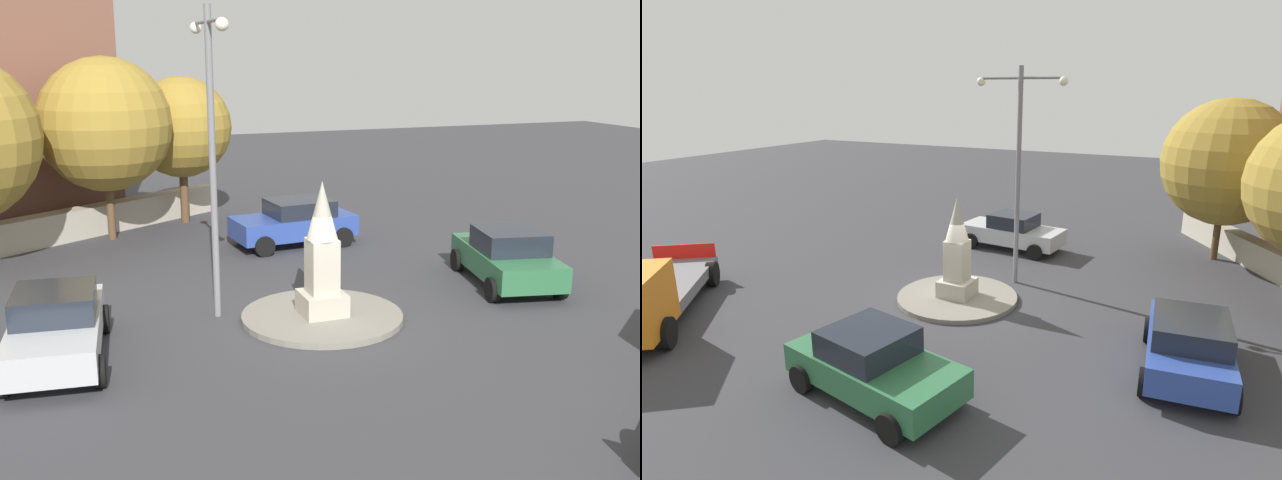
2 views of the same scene
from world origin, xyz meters
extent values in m
plane|color=#38383D|center=(0.00, 0.00, 0.00)|extent=(80.00, 80.00, 0.00)
cylinder|color=gray|center=(0.00, 0.00, 0.07)|extent=(3.82, 3.82, 0.14)
cube|color=#B2AA99|center=(0.00, 0.00, 0.40)|extent=(1.02, 1.02, 0.53)
cube|color=#B2AA99|center=(0.00, 0.00, 1.31)|extent=(0.66, 0.66, 1.29)
cone|color=#B2AA99|center=(0.00, 0.00, 2.64)|extent=(0.73, 0.73, 1.36)
cylinder|color=slate|center=(1.09, 2.26, 3.58)|extent=(0.16, 0.16, 7.16)
cylinder|color=slate|center=(0.41, 2.26, 6.78)|extent=(1.37, 0.08, 0.08)
cylinder|color=slate|center=(1.78, 2.26, 6.78)|extent=(1.37, 0.08, 0.08)
sphere|color=#F2EACC|center=(-0.27, 2.26, 6.68)|extent=(0.28, 0.28, 0.28)
sphere|color=#F2EACC|center=(2.46, 2.26, 6.68)|extent=(0.28, 0.28, 0.28)
cube|color=#2D6B42|center=(0.90, -5.65, 0.65)|extent=(4.30, 2.60, 0.65)
cube|color=#1E232D|center=(0.74, -5.61, 1.26)|extent=(2.00, 1.98, 0.58)
cylinder|color=black|center=(2.46, -5.06, 0.32)|extent=(0.67, 0.35, 0.64)
cylinder|color=black|center=(2.08, -6.82, 0.32)|extent=(0.67, 0.35, 0.64)
cylinder|color=black|center=(-0.29, -4.47, 0.32)|extent=(0.67, 0.35, 0.64)
cylinder|color=black|center=(-0.66, -6.23, 0.32)|extent=(0.67, 0.35, 0.64)
cube|color=#B7BABF|center=(-0.46, 5.91, 0.64)|extent=(4.33, 2.15, 0.63)
cube|color=#1E232D|center=(-0.40, 5.90, 1.23)|extent=(1.88, 1.76, 0.55)
cylinder|color=black|center=(-2.01, 5.21, 0.32)|extent=(0.66, 0.29, 0.64)
cylinder|color=black|center=(-1.82, 6.92, 0.32)|extent=(0.66, 0.29, 0.64)
cylinder|color=black|center=(0.90, 4.90, 0.32)|extent=(0.66, 0.29, 0.64)
cylinder|color=black|center=(1.08, 6.61, 0.32)|extent=(0.66, 0.29, 0.64)
cube|color=#2D479E|center=(6.86, -1.55, 0.65)|extent=(2.15, 4.05, 0.66)
cube|color=#1E232D|center=(6.88, -1.77, 1.24)|extent=(1.82, 2.13, 0.52)
cylinder|color=black|center=(5.84, -0.28, 0.32)|extent=(0.28, 0.66, 0.64)
cylinder|color=black|center=(7.61, -0.10, 0.32)|extent=(0.28, 0.66, 0.64)
cylinder|color=black|center=(6.10, -2.99, 0.32)|extent=(0.28, 0.66, 0.64)
cylinder|color=black|center=(7.88, -2.82, 0.32)|extent=(0.28, 0.66, 0.64)
cube|color=slate|center=(-8.07, -4.26, 0.60)|extent=(4.22, 4.61, 0.35)
cube|color=red|center=(-9.33, -2.62, 1.02)|extent=(1.63, 1.27, 0.50)
cylinder|color=black|center=(-5.21, -6.25, 0.42)|extent=(0.73, 0.84, 0.84)
cylinder|color=black|center=(-7.98, -2.66, 0.42)|extent=(0.73, 0.84, 0.84)
cylinder|color=black|center=(-9.64, -3.94, 0.42)|extent=(0.73, 0.84, 0.84)
cylinder|color=brown|center=(7.16, 8.18, 1.07)|extent=(0.26, 0.26, 2.15)
sphere|color=olive|center=(7.16, 8.18, 3.81)|extent=(4.74, 4.74, 4.74)
camera|label=1|loc=(-15.72, 5.83, 6.17)|focal=42.22mm
camera|label=2|loc=(7.07, -13.75, 6.48)|focal=29.30mm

